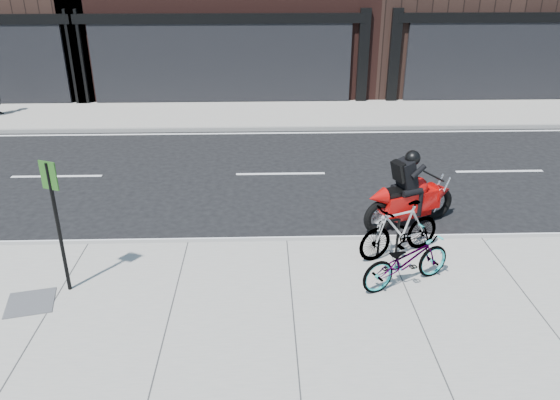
{
  "coord_description": "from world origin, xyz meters",
  "views": [
    {
      "loc": [
        -0.44,
        -11.72,
        5.46
      ],
      "look_at": [
        -0.13,
        -1.69,
        0.9
      ],
      "focal_mm": 35.0,
      "sensor_mm": 36.0,
      "label": 1
    }
  ],
  "objects_px": {
    "bicycle_front": "(406,260)",
    "bicycle_rear": "(400,229)",
    "motorcycle": "(414,194)",
    "utility_grate": "(30,303)",
    "bike_rack": "(389,234)",
    "sign_post": "(56,216)"
  },
  "relations": [
    {
      "from": "motorcycle",
      "to": "sign_post",
      "type": "height_order",
      "value": "sign_post"
    },
    {
      "from": "motorcycle",
      "to": "sign_post",
      "type": "distance_m",
      "value": 7.16
    },
    {
      "from": "bicycle_front",
      "to": "motorcycle",
      "type": "height_order",
      "value": "motorcycle"
    },
    {
      "from": "bicycle_front",
      "to": "bicycle_rear",
      "type": "relative_size",
      "value": 1.0
    },
    {
      "from": "bicycle_rear",
      "to": "utility_grate",
      "type": "distance_m",
      "value": 6.67
    },
    {
      "from": "bicycle_front",
      "to": "sign_post",
      "type": "xyz_separation_m",
      "value": [
        -5.85,
        0.0,
        0.94
      ]
    },
    {
      "from": "bicycle_front",
      "to": "motorcycle",
      "type": "bearing_deg",
      "value": -41.64
    },
    {
      "from": "bicycle_rear",
      "to": "sign_post",
      "type": "bearing_deg",
      "value": -103.85
    },
    {
      "from": "bike_rack",
      "to": "bicycle_rear",
      "type": "height_order",
      "value": "bicycle_rear"
    },
    {
      "from": "bike_rack",
      "to": "bicycle_front",
      "type": "relative_size",
      "value": 0.42
    },
    {
      "from": "motorcycle",
      "to": "utility_grate",
      "type": "xyz_separation_m",
      "value": [
        -7.16,
        -2.96,
        -0.57
      ]
    },
    {
      "from": "bicycle_front",
      "to": "utility_grate",
      "type": "relative_size",
      "value": 2.39
    },
    {
      "from": "motorcycle",
      "to": "utility_grate",
      "type": "bearing_deg",
      "value": 178.64
    },
    {
      "from": "bicycle_front",
      "to": "sign_post",
      "type": "bearing_deg",
      "value": 65.5
    },
    {
      "from": "bicycle_rear",
      "to": "motorcycle",
      "type": "relative_size",
      "value": 0.82
    },
    {
      "from": "bicycle_rear",
      "to": "utility_grate",
      "type": "xyz_separation_m",
      "value": [
        -6.49,
        -1.42,
        -0.53
      ]
    },
    {
      "from": "motorcycle",
      "to": "utility_grate",
      "type": "distance_m",
      "value": 7.77
    },
    {
      "from": "bicycle_rear",
      "to": "utility_grate",
      "type": "height_order",
      "value": "bicycle_rear"
    },
    {
      "from": "utility_grate",
      "to": "bike_rack",
      "type": "bearing_deg",
      "value": 12.76
    },
    {
      "from": "bicycle_front",
      "to": "bicycle_rear",
      "type": "xyz_separation_m",
      "value": [
        0.12,
        1.02,
        0.07
      ]
    },
    {
      "from": "bicycle_front",
      "to": "bicycle_rear",
      "type": "height_order",
      "value": "bicycle_rear"
    },
    {
      "from": "bicycle_rear",
      "to": "sign_post",
      "type": "distance_m",
      "value": 6.11
    }
  ]
}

